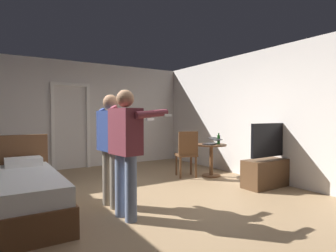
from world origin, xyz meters
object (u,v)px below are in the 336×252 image
at_px(person_blue_shirt, 126,144).
at_px(tv_flatscreen, 270,168).
at_px(side_table, 211,155).
at_px(person_striped_shirt, 112,142).
at_px(bottle_on_table, 219,139).
at_px(suitcase_small, 25,173).
at_px(laptop, 212,142).
at_px(bed, 2,196).
at_px(suitcase_dark, 19,174).
at_px(wooden_chair, 187,152).

bearing_deg(person_blue_shirt, tv_flatscreen, 1.49).
bearing_deg(side_table, person_striped_shirt, -163.48).
relative_size(tv_flatscreen, bottle_on_table, 4.82).
height_order(person_blue_shirt, suitcase_small, person_blue_shirt).
distance_m(person_blue_shirt, suitcase_small, 3.13).
distance_m(bottle_on_table, person_blue_shirt, 3.00).
relative_size(tv_flatscreen, laptop, 2.80).
bearing_deg(person_striped_shirt, suitcase_small, 111.46).
height_order(side_table, person_blue_shirt, person_blue_shirt).
distance_m(side_table, suitcase_small, 3.84).
bearing_deg(tv_flatscreen, bed, 170.59).
height_order(person_blue_shirt, person_striped_shirt, person_blue_shirt).
bearing_deg(side_table, tv_flatscreen, -73.43).
distance_m(tv_flatscreen, suitcase_small, 4.78).
bearing_deg(suitcase_dark, tv_flatscreen, -41.16).
relative_size(person_blue_shirt, suitcase_dark, 3.31).
height_order(bottle_on_table, person_blue_shirt, person_blue_shirt).
bearing_deg(person_striped_shirt, wooden_chair, 25.06).
bearing_deg(tv_flatscreen, wooden_chair, 121.30).
relative_size(tv_flatscreen, wooden_chair, 1.20).
bearing_deg(wooden_chair, side_table, -21.56).
bearing_deg(suitcase_small, side_table, -8.81).
height_order(bed, person_striped_shirt, person_striped_shirt).
bearing_deg(wooden_chair, laptop, -26.00).
relative_size(tv_flatscreen, suitcase_dark, 2.37).
distance_m(side_table, person_blue_shirt, 2.95).
bearing_deg(tv_flatscreen, person_blue_shirt, -178.51).
bearing_deg(laptop, bottle_on_table, -14.47).
distance_m(person_striped_shirt, suitcase_dark, 2.43).
height_order(laptop, bottle_on_table, bottle_on_table).
relative_size(laptop, wooden_chair, 0.43).
relative_size(person_blue_shirt, suitcase_small, 3.45).
distance_m(wooden_chair, person_striped_shirt, 2.30).
distance_m(bottle_on_table, wooden_chair, 0.75).
distance_m(bed, tv_flatscreen, 4.37).
height_order(bottle_on_table, suitcase_small, bottle_on_table).
bearing_deg(suitcase_dark, wooden_chair, -28.17).
distance_m(side_table, suitcase_dark, 3.86).
distance_m(laptop, person_striped_shirt, 2.66).
distance_m(laptop, suitcase_dark, 3.88).
xyz_separation_m(bed, bottle_on_table, (4.08, 0.45, 0.50)).
bearing_deg(side_table, suitcase_small, 155.68).
distance_m(person_striped_shirt, suitcase_small, 2.62).
bearing_deg(person_striped_shirt, side_table, 16.52).
relative_size(wooden_chair, suitcase_small, 2.06).
bearing_deg(wooden_chair, bed, -167.96).
relative_size(bed, tv_flatscreen, 1.70).
bearing_deg(bed, wooden_chair, 12.04).
xyz_separation_m(person_striped_shirt, suitcase_dark, (-1.05, 2.07, -0.71)).
xyz_separation_m(wooden_chair, person_blue_shirt, (-2.08, -1.52, 0.41)).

